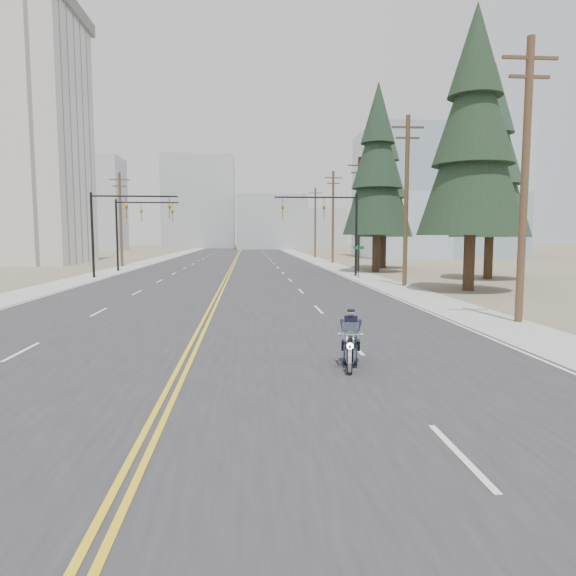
# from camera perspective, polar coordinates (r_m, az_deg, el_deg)

# --- Properties ---
(ground_plane) EXTENTS (400.00, 400.00, 0.00)m
(ground_plane) POSITION_cam_1_polar(r_m,az_deg,el_deg) (12.12, -12.64, -10.87)
(ground_plane) COLOR #776D56
(ground_plane) RESTS_ON ground
(road) EXTENTS (20.00, 200.00, 0.01)m
(road) POSITION_cam_1_polar(r_m,az_deg,el_deg) (81.58, -5.73, 3.36)
(road) COLOR #303033
(road) RESTS_ON ground
(sidewalk_left) EXTENTS (3.00, 200.00, 0.01)m
(sidewalk_left) POSITION_cam_1_polar(r_m,az_deg,el_deg) (82.63, -13.74, 3.25)
(sidewalk_left) COLOR #A5A5A0
(sidewalk_left) RESTS_ON ground
(sidewalk_right) EXTENTS (3.00, 200.00, 0.01)m
(sidewalk_right) POSITION_cam_1_polar(r_m,az_deg,el_deg) (82.15, 2.33, 3.40)
(sidewalk_right) COLOR #A5A5A0
(sidewalk_right) RESTS_ON ground
(traffic_mast_left) EXTENTS (7.10, 0.26, 7.00)m
(traffic_mast_left) POSITION_cam_1_polar(r_m,az_deg,el_deg) (44.81, -18.47, 7.41)
(traffic_mast_left) COLOR black
(traffic_mast_left) RESTS_ON ground
(traffic_mast_right) EXTENTS (7.10, 0.26, 7.00)m
(traffic_mast_right) POSITION_cam_1_polar(r_m,az_deg,el_deg) (44.12, 5.01, 7.72)
(traffic_mast_right) COLOR black
(traffic_mast_right) RESTS_ON ground
(traffic_mast_far) EXTENTS (6.10, 0.26, 7.00)m
(traffic_mast_far) POSITION_cam_1_polar(r_m,az_deg,el_deg) (52.68, -16.73, 7.11)
(traffic_mast_far) COLOR black
(traffic_mast_far) RESTS_ON ground
(street_sign) EXTENTS (0.90, 0.06, 2.62)m
(street_sign) POSITION_cam_1_polar(r_m,az_deg,el_deg) (42.51, 7.85, 3.53)
(street_sign) COLOR black
(street_sign) RESTS_ON ground
(utility_pole_a) EXTENTS (2.20, 0.30, 11.00)m
(utility_pole_a) POSITION_cam_1_polar(r_m,az_deg,el_deg) (22.40, 24.82, 11.13)
(utility_pole_a) COLOR brown
(utility_pole_a) RESTS_ON ground
(utility_pole_b) EXTENTS (2.20, 0.30, 11.50)m
(utility_pole_b) POSITION_cam_1_polar(r_m,az_deg,el_deg) (36.23, 13.01, 9.67)
(utility_pole_b) COLOR brown
(utility_pole_b) RESTS_ON ground
(utility_pole_c) EXTENTS (2.20, 0.30, 11.00)m
(utility_pole_c) POSITION_cam_1_polar(r_m,az_deg,el_deg) (50.71, 7.86, 8.33)
(utility_pole_c) COLOR brown
(utility_pole_c) RESTS_ON ground
(utility_pole_d) EXTENTS (2.20, 0.30, 11.50)m
(utility_pole_d) POSITION_cam_1_polar(r_m,az_deg,el_deg) (65.44, 5.02, 8.00)
(utility_pole_d) COLOR brown
(utility_pole_d) RESTS_ON ground
(utility_pole_e) EXTENTS (2.20, 0.30, 11.00)m
(utility_pole_e) POSITION_cam_1_polar(r_m,az_deg,el_deg) (82.24, 3.04, 7.39)
(utility_pole_e) COLOR brown
(utility_pole_e) RESTS_ON ground
(utility_pole_left) EXTENTS (2.20, 0.30, 10.50)m
(utility_pole_left) POSITION_cam_1_polar(r_m,az_deg,el_deg) (61.20, -18.10, 7.42)
(utility_pole_left) COLOR brown
(utility_pole_left) RESTS_ON ground
(apartment_block) EXTENTS (18.00, 14.00, 30.00)m
(apartment_block) POSITION_cam_1_polar(r_m,az_deg,el_deg) (73.73, -29.17, 14.10)
(apartment_block) COLOR silver
(apartment_block) RESTS_ON ground
(glass_building) EXTENTS (24.00, 16.00, 20.00)m
(glass_building) POSITION_cam_1_polar(r_m,az_deg,el_deg) (87.19, 16.07, 9.89)
(glass_building) COLOR #9EB5CC
(glass_building) RESTS_ON ground
(haze_bldg_a) EXTENTS (14.00, 12.00, 22.00)m
(haze_bldg_a) POSITION_cam_1_polar(r_m,az_deg,el_deg) (131.92, -20.93, 8.71)
(haze_bldg_a) COLOR #B7BCC6
(haze_bldg_a) RESTS_ON ground
(haze_bldg_b) EXTENTS (18.00, 14.00, 14.00)m
(haze_bldg_b) POSITION_cam_1_polar(r_m,az_deg,el_deg) (136.68, -1.90, 7.29)
(haze_bldg_b) COLOR #ADB2B7
(haze_bldg_b) RESTS_ON ground
(haze_bldg_c) EXTENTS (16.00, 12.00, 18.00)m
(haze_bldg_c) POSITION_cam_1_polar(r_m,az_deg,el_deg) (127.51, 13.09, 8.15)
(haze_bldg_c) COLOR #B7BCC6
(haze_bldg_c) RESTS_ON ground
(haze_bldg_d) EXTENTS (20.00, 15.00, 26.00)m
(haze_bldg_d) POSITION_cam_1_polar(r_m,az_deg,el_deg) (152.41, -9.81, 9.31)
(haze_bldg_d) COLOR #ADB2B7
(haze_bldg_d) RESTS_ON ground
(haze_bldg_e) EXTENTS (14.00, 14.00, 12.00)m
(haze_bldg_e) POSITION_cam_1_polar(r_m,az_deg,el_deg) (163.18, 3.71, 6.69)
(haze_bldg_e) COLOR #B7BCC6
(haze_bldg_e) RESTS_ON ground
(haze_bldg_f) EXTENTS (12.00, 12.00, 16.00)m
(haze_bldg_f) POSITION_cam_1_polar(r_m,az_deg,el_deg) (150.71, -24.79, 7.00)
(haze_bldg_f) COLOR #ADB2B7
(haze_bldg_f) RESTS_ON ground
(motorcyclist) EXTENTS (1.24, 2.09, 1.52)m
(motorcyclist) POSITION_cam_1_polar(r_m,az_deg,el_deg) (13.65, 6.97, -5.58)
(motorcyclist) COLOR black
(motorcyclist) RESTS_ON ground
(conifer_near) EXTENTS (6.61, 6.61, 17.51)m
(conifer_near) POSITION_cam_1_polar(r_m,az_deg,el_deg) (34.89, 19.94, 16.37)
(conifer_near) COLOR #382619
(conifer_near) RESTS_ON ground
(conifer_mid) EXTENTS (6.31, 6.31, 16.82)m
(conifer_mid) POSITION_cam_1_polar(r_m,az_deg,el_deg) (44.74, 21.76, 13.37)
(conifer_mid) COLOR #382619
(conifer_mid) RESTS_ON ground
(conifer_tall) EXTENTS (6.41, 6.41, 17.81)m
(conifer_tall) POSITION_cam_1_polar(r_m,az_deg,el_deg) (50.53, 9.90, 13.43)
(conifer_tall) COLOR #382619
(conifer_tall) RESTS_ON ground
(conifer_far) EXTENTS (6.26, 6.26, 16.78)m
(conifer_far) POSITION_cam_1_polar(r_m,az_deg,el_deg) (56.80, 10.64, 11.95)
(conifer_far) COLOR #382619
(conifer_far) RESTS_ON ground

